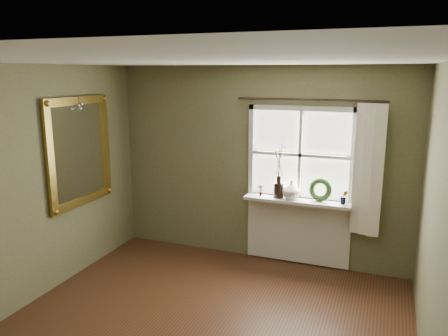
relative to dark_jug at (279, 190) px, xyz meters
name	(u,v)px	position (x,y,z in m)	size (l,w,h in m)	color
ceiling	(181,61)	(-0.31, -2.12, 1.58)	(4.50, 4.50, 0.00)	silver
wall_back	(260,164)	(-0.31, 0.18, 0.28)	(4.00, 0.10, 2.60)	#656442
wall_left	(5,193)	(-2.36, -2.12, 0.28)	(0.10, 4.50, 2.60)	#656442
window_frame	(300,155)	(0.24, 0.11, 0.46)	(1.36, 0.06, 1.24)	silver
window_sill	(297,201)	(0.24, 0.00, -0.12)	(1.36, 0.26, 0.04)	silver
window_apron	(297,230)	(0.24, 0.11, -0.56)	(1.36, 0.04, 0.88)	silver
dark_jug	(279,190)	(0.00, 0.00, 0.00)	(0.13, 0.13, 0.19)	black
cream_vase	(291,190)	(0.17, 0.00, 0.02)	(0.23, 0.23, 0.24)	beige
wreath	(320,192)	(0.53, 0.04, 0.02)	(0.30, 0.30, 0.07)	#27421D
potted_plant_left	(260,190)	(-0.24, 0.00, -0.02)	(0.08, 0.05, 0.15)	#27421D
potted_plant_right	(344,197)	(0.82, 0.00, -0.01)	(0.10, 0.08, 0.18)	#27421D
curtain	(368,170)	(1.08, 0.01, 0.35)	(0.36, 0.12, 1.59)	white
curtain_rod	(310,100)	(0.34, 0.05, 1.16)	(0.03, 0.03, 1.84)	black
gilt_mirror	(80,151)	(-2.27, -1.03, 0.54)	(0.10, 1.13, 1.34)	white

